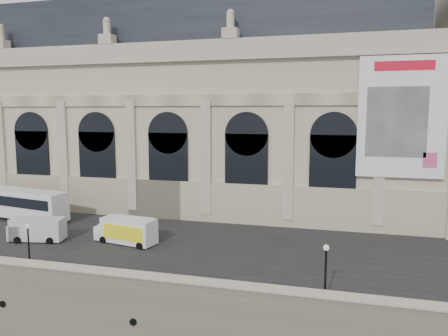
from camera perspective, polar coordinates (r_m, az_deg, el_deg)
The scene contains 10 objects.
quay at distance 67.93m, azimuth 0.28°, elevation -6.80°, with size 160.00×70.00×6.00m, color gray.
street at distance 47.87m, azimuth -6.31°, elevation -9.13°, with size 160.00×24.00×0.06m, color #2D2D2D.
parapet at distance 36.22m, azimuth -14.35°, elevation -13.80°, with size 160.00×1.40×1.21m.
museum at distance 63.82m, azimuth -5.92°, elevation 7.42°, with size 69.00×18.70×29.10m.
bus_left at distance 60.39m, azimuth -24.90°, elevation -4.21°, with size 13.60×5.12×3.93m.
van_b at distance 50.48m, azimuth -23.46°, elevation -7.37°, with size 5.89×3.14×2.49m.
van_c at distance 47.81m, azimuth -12.88°, elevation -7.74°, with size 5.75×2.67×2.50m.
box_truck at distance 46.63m, azimuth -12.61°, elevation -8.00°, with size 7.05×3.45×2.73m.
lamp_left at distance 42.01m, azimuth -24.14°, elevation -9.33°, with size 0.40×0.40×3.94m.
lamp_right at distance 32.64m, azimuth 13.11°, elevation -13.34°, with size 0.43×0.43×4.26m.
Camera 1 is at (17.01, -28.67, 19.48)m, focal length 35.00 mm.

